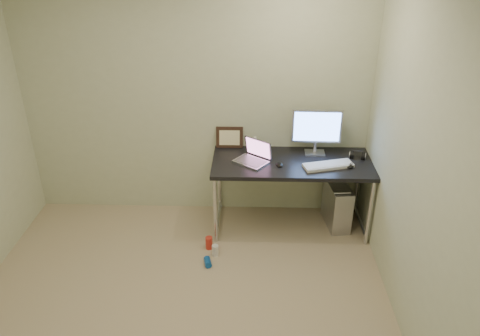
% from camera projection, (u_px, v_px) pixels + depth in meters
% --- Properties ---
extents(floor, '(3.50, 3.50, 0.00)m').
position_uv_depth(floor, '(177.00, 324.00, 3.69)').
color(floor, tan).
rests_on(floor, ground).
extents(wall_back, '(3.50, 0.02, 2.50)m').
position_uv_depth(wall_back, '(195.00, 100.00, 4.67)').
color(wall_back, beige).
rests_on(wall_back, ground).
extents(wall_right, '(0.02, 3.50, 2.50)m').
position_uv_depth(wall_right, '(430.00, 191.00, 3.07)').
color(wall_right, beige).
rests_on(wall_right, ground).
extents(desk, '(1.56, 0.68, 0.75)m').
position_uv_depth(desk, '(292.00, 169.00, 4.61)').
color(desk, black).
rests_on(desk, ground).
extents(tower_computer, '(0.25, 0.47, 0.49)m').
position_uv_depth(tower_computer, '(337.00, 205.00, 4.83)').
color(tower_computer, '#A6A6AB').
rests_on(tower_computer, ground).
extents(cable_a, '(0.01, 0.16, 0.69)m').
position_uv_depth(cable_a, '(330.00, 179.00, 4.98)').
color(cable_a, black).
rests_on(cable_a, ground).
extents(cable_b, '(0.02, 0.11, 0.71)m').
position_uv_depth(cable_b, '(339.00, 182.00, 4.97)').
color(cable_b, black).
rests_on(cable_b, ground).
extents(can_red, '(0.09, 0.09, 0.13)m').
position_uv_depth(can_red, '(209.00, 243.00, 4.53)').
color(can_red, red).
rests_on(can_red, ground).
extents(can_white, '(0.08, 0.08, 0.11)m').
position_uv_depth(can_white, '(215.00, 250.00, 4.44)').
color(can_white, white).
rests_on(can_white, ground).
extents(can_blue, '(0.09, 0.13, 0.06)m').
position_uv_depth(can_blue, '(208.00, 262.00, 4.33)').
color(can_blue, '#124EA7').
rests_on(can_blue, ground).
extents(laptop, '(0.40, 0.38, 0.21)m').
position_uv_depth(laptop, '(254.00, 156.00, 4.55)').
color(laptop, silver).
rests_on(laptop, desk).
extents(monitor, '(0.50, 0.15, 0.46)m').
position_uv_depth(monitor, '(317.00, 128.00, 4.61)').
color(monitor, silver).
rests_on(monitor, desk).
extents(keyboard, '(0.50, 0.28, 0.03)m').
position_uv_depth(keyboard, '(328.00, 165.00, 4.46)').
color(keyboard, silver).
rests_on(keyboard, desk).
extents(mouse_right, '(0.11, 0.14, 0.04)m').
position_uv_depth(mouse_right, '(350.00, 165.00, 4.46)').
color(mouse_right, black).
rests_on(mouse_right, desk).
extents(mouse_left, '(0.08, 0.11, 0.03)m').
position_uv_depth(mouse_left, '(280.00, 164.00, 4.48)').
color(mouse_left, black).
rests_on(mouse_left, desk).
extents(headphones, '(0.17, 0.10, 0.10)m').
position_uv_depth(headphones, '(357.00, 155.00, 4.63)').
color(headphones, black).
rests_on(headphones, desk).
extents(picture_frame, '(0.28, 0.08, 0.22)m').
position_uv_depth(picture_frame, '(230.00, 137.00, 4.81)').
color(picture_frame, black).
rests_on(picture_frame, desk).
extents(webcam, '(0.05, 0.04, 0.13)m').
position_uv_depth(webcam, '(255.00, 140.00, 4.79)').
color(webcam, silver).
rests_on(webcam, desk).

